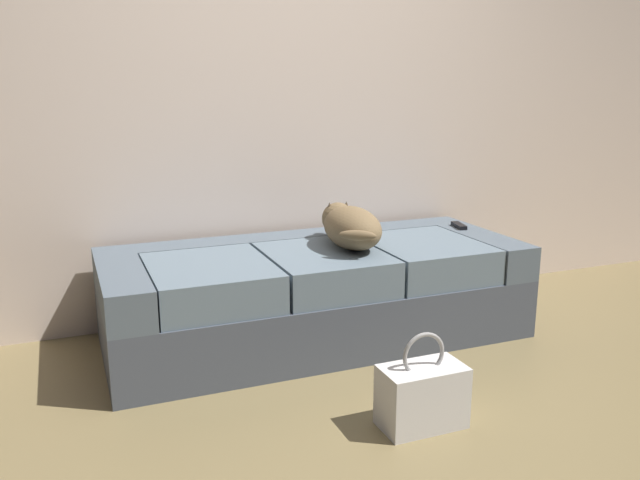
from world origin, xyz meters
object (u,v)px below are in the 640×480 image
(tv_remote, at_px, (459,226))
(handbag, at_px, (422,395))
(dog_tan, at_px, (349,226))
(couch, at_px, (316,293))

(tv_remote, height_order, handbag, tv_remote)
(dog_tan, bearing_deg, tv_remote, 12.24)
(dog_tan, distance_m, handbag, 1.05)
(tv_remote, bearing_deg, couch, -158.42)
(tv_remote, bearing_deg, dog_tan, -153.91)
(tv_remote, xyz_separation_m, handbag, (-0.89, -1.10, -0.36))
(dog_tan, relative_size, tv_remote, 4.07)
(handbag, bearing_deg, tv_remote, 51.25)
(couch, distance_m, dog_tan, 0.38)
(dog_tan, xyz_separation_m, tv_remote, (0.76, 0.17, -0.09))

